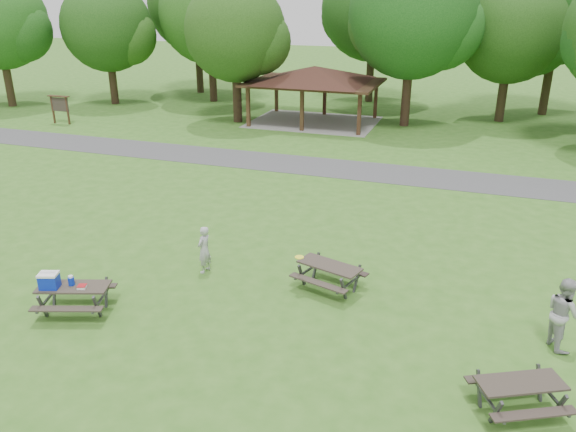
# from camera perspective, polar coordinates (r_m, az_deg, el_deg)

# --- Properties ---
(ground) EXTENTS (160.00, 160.00, 0.00)m
(ground) POSITION_cam_1_polar(r_m,az_deg,el_deg) (16.52, -7.90, -8.68)
(ground) COLOR #34671D
(ground) RESTS_ON ground
(asphalt_path) EXTENTS (120.00, 3.20, 0.02)m
(asphalt_path) POSITION_cam_1_polar(r_m,az_deg,el_deg) (28.66, 4.62, 4.89)
(asphalt_path) COLOR #414143
(asphalt_path) RESTS_ON ground
(pavilion) EXTENTS (8.60, 7.01, 3.76)m
(pavilion) POSITION_cam_1_polar(r_m,az_deg,el_deg) (38.49, 2.71, 13.96)
(pavilion) COLOR #392515
(pavilion) RESTS_ON ground
(notice_board) EXTENTS (1.60, 0.30, 1.88)m
(notice_board) POSITION_cam_1_polar(r_m,az_deg,el_deg) (41.21, -22.21, 10.46)
(notice_board) COLOR #362013
(notice_board) RESTS_ON ground
(tree_row_b) EXTENTS (7.14, 6.80, 9.28)m
(tree_row_b) POSITION_cam_1_polar(r_m,az_deg,el_deg) (47.15, -17.80, 17.63)
(tree_row_b) COLOR #2F1E15
(tree_row_b) RESTS_ON ground
(tree_row_c) EXTENTS (8.19, 7.80, 10.67)m
(tree_row_c) POSITION_cam_1_polar(r_m,az_deg,el_deg) (46.47, -7.83, 19.45)
(tree_row_c) COLOR black
(tree_row_c) RESTS_ON ground
(tree_row_d) EXTENTS (6.93, 6.60, 9.27)m
(tree_row_d) POSITION_cam_1_polar(r_m,az_deg,el_deg) (38.52, -5.27, 17.95)
(tree_row_d) COLOR black
(tree_row_d) RESTS_ON ground
(tree_row_e) EXTENTS (8.40, 8.00, 11.02)m
(tree_row_e) POSITION_cam_1_polar(r_m,az_deg,el_deg) (37.93, 12.68, 19.02)
(tree_row_e) COLOR #301E15
(tree_row_e) RESTS_ON ground
(tree_row_f) EXTENTS (7.35, 7.00, 9.55)m
(tree_row_f) POSITION_cam_1_polar(r_m,az_deg,el_deg) (41.22, 21.84, 16.92)
(tree_row_f) COLOR black
(tree_row_f) RESTS_ON ground
(tree_deep_a) EXTENTS (8.40, 8.00, 11.38)m
(tree_deep_a) POSITION_cam_1_polar(r_m,az_deg,el_deg) (50.93, -9.23, 20.24)
(tree_deep_a) COLOR black
(tree_deep_a) RESTS_ON ground
(tree_deep_b) EXTENTS (8.40, 8.00, 11.13)m
(tree_deep_b) POSITION_cam_1_polar(r_m,az_deg,el_deg) (46.44, 8.80, 19.83)
(tree_deep_b) COLOR black
(tree_deep_b) RESTS_ON ground
(tree_deep_c) EXTENTS (8.82, 8.40, 11.90)m
(tree_deep_c) POSITION_cam_1_polar(r_m,az_deg,el_deg) (44.84, 26.05, 18.66)
(tree_deep_c) COLOR #312316
(tree_deep_c) RESTS_ON ground
(picnic_table_near) EXTENTS (2.32, 2.08, 1.34)m
(picnic_table_near) POSITION_cam_1_polar(r_m,az_deg,el_deg) (16.68, -21.62, -6.80)
(picnic_table_near) COLOR #322A24
(picnic_table_near) RESTS_ON ground
(picnic_table_middle) EXTENTS (2.25, 2.00, 0.82)m
(picnic_table_middle) POSITION_cam_1_polar(r_m,az_deg,el_deg) (16.84, 4.23, -5.53)
(picnic_table_middle) COLOR #322A24
(picnic_table_middle) RESTS_ON ground
(picnic_table_far) EXTENTS (2.27, 2.11, 0.79)m
(picnic_table_far) POSITION_cam_1_polar(r_m,az_deg,el_deg) (13.25, 22.48, -15.92)
(picnic_table_far) COLOR #2E2721
(picnic_table_far) RESTS_ON ground
(frisbee_in_flight) EXTENTS (0.31, 0.31, 0.02)m
(frisbee_in_flight) POSITION_cam_1_polar(r_m,az_deg,el_deg) (16.40, 1.16, -4.20)
(frisbee_in_flight) COLOR #F9F527
(frisbee_in_flight) RESTS_ON ground
(frisbee_thrower) EXTENTS (0.46, 0.62, 1.55)m
(frisbee_thrower) POSITION_cam_1_polar(r_m,az_deg,el_deg) (17.90, -8.52, -3.39)
(frisbee_thrower) COLOR #A6A6A9
(frisbee_thrower) RESTS_ON ground
(frisbee_catcher) EXTENTS (1.02, 1.13, 1.90)m
(frisbee_catcher) POSITION_cam_1_polar(r_m,az_deg,el_deg) (15.62, 26.17, -8.84)
(frisbee_catcher) COLOR #A3A3A5
(frisbee_catcher) RESTS_ON ground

